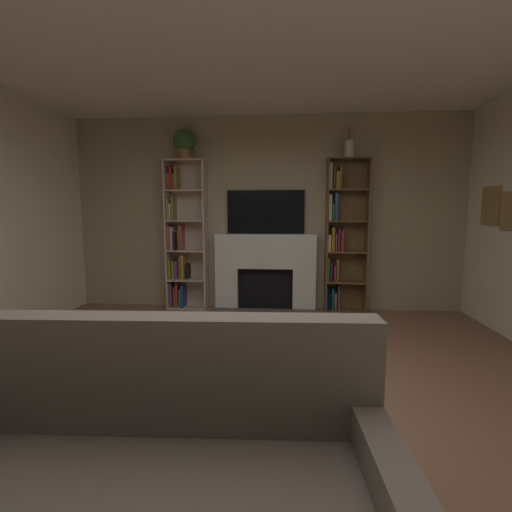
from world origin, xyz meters
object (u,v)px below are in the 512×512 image
Objects in this scene: tv at (266,212)px; potted_plant at (184,143)px; vase_with_flowers at (350,147)px; bookshelf_right at (341,237)px; couch at (150,504)px; bookshelf_left at (183,241)px; fireplace at (265,270)px.

tv is 1.54m from potted_plant.
potted_plant is 2.34m from vase_with_flowers.
couch is (-1.31, -4.07, -0.78)m from bookshelf_right.
tv is at bearing 3.58° from bookshelf_left.
fireplace is 0.72× the size of bookshelf_right.
bookshelf_left is 1.10× the size of couch.
vase_with_flowers reaches higher than fireplace.
bookshelf_left is 4.24m from couch.
fireplace is 0.72× the size of bookshelf_left.
bookshelf_right is (1.10, -0.06, -0.36)m from tv.
tv is at bearing 5.87° from potted_plant.
bookshelf_left is 5.12× the size of potted_plant.
bookshelf_left is at bearing -179.65° from bookshelf_right.
vase_with_flowers is at bearing 70.98° from couch.
bookshelf_left is at bearing -179.75° from fireplace.
bookshelf_left is at bearing -176.42° from tv.
fireplace is at bearing -90.00° from tv.
tv is at bearing 176.70° from bookshelf_right.
bookshelf_left is 2.34m from bookshelf_right.
potted_plant is at bearing -178.57° from bookshelf_right.
potted_plant is 0.22× the size of couch.
tv is 0.52× the size of bookshelf_left.
potted_plant reaches higher than vase_with_flowers.
bookshelf_right is at bearing 72.09° from couch.
tv is at bearing 174.14° from vase_with_flowers.
bookshelf_left is 1.00× the size of bookshelf_right.
bookshelf_left reaches higher than tv.
vase_with_flowers is 0.21× the size of couch.
fireplace is at bearing 2.34° from potted_plant.
potted_plant is at bearing -174.13° from tv.
tv reaches higher than fireplace.
fireplace is 0.79× the size of couch.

